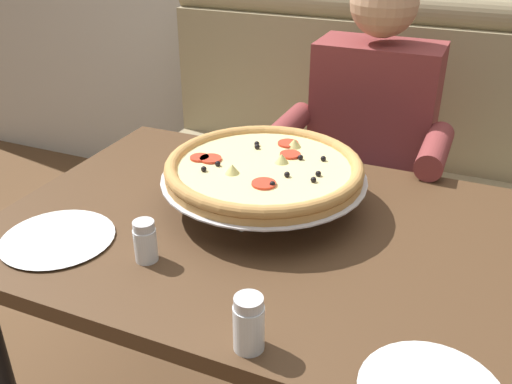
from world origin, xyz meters
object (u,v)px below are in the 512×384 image
Objects in this scene: booth_bench at (354,189)px; dining_table at (268,257)px; diner_main at (365,144)px; shaker_pepper_flakes at (146,244)px; plate_near_right at (57,236)px; shaker_parmesan at (249,327)px; pizza at (264,169)px.

booth_bench reaches higher than dining_table.
diner_main is at bearing 82.85° from dining_table.
diner_main is 0.92m from shaker_pepper_flakes.
diner_main reaches higher than dining_table.
shaker_parmesan is at bearing -14.61° from plate_near_right.
pizza is at bearing 118.47° from dining_table.
pizza reaches higher than dining_table.
booth_bench is 6.72× the size of plate_near_right.
plate_near_right reaches higher than dining_table.
pizza is (-0.13, -0.55, 0.13)m from diner_main.
booth_bench is at bearing 90.00° from dining_table.
dining_table is 13.58× the size of shaker_pepper_flakes.
pizza is (-0.05, -0.81, 0.44)m from booth_bench.
dining_table is at bearing -90.00° from booth_bench.
shaker_pepper_flakes is at bearing 3.70° from plate_near_right.
plate_near_right is (-0.54, 0.14, -0.04)m from shaker_parmesan.
shaker_parmesan reaches higher than plate_near_right.
plate_near_right is at bearing 165.39° from shaker_parmesan.
diner_main reaches higher than shaker_parmesan.
dining_table is 1.01× the size of diner_main.
diner_main reaches higher than plate_near_right.
diner_main is 4.93× the size of plate_near_right.
booth_bench is 0.93m from pizza.
shaker_pepper_flakes reaches higher than dining_table.
booth_bench is 16.09× the size of shaker_parmesan.
shaker_pepper_flakes is (-0.19, -0.23, 0.13)m from dining_table.
booth_bench is 1.36m from shaker_parmesan.
diner_main is at bearing 76.46° from pizza.
booth_bench reaches higher than pizza.
dining_table is 0.65m from diner_main.
pizza is 0.51m from plate_near_right.
plate_near_right is at bearing -110.08° from booth_bench.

